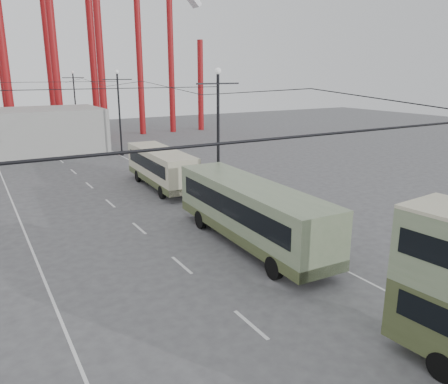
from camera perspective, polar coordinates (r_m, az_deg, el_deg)
ground at (r=14.93m, az=16.31°, el=-22.34°), size 160.00×160.00×0.00m
road_markings at (r=30.04m, az=-13.16°, el=-2.50°), size 12.52×120.00×0.01m
lamp_post_mid at (r=29.96m, az=-0.77°, el=7.04°), size 3.20×0.44×9.32m
lamp_post_far at (r=50.16m, az=-13.50°, el=9.95°), size 3.20×0.44×9.32m
lamp_post_distant at (r=71.43m, az=-18.86°, el=11.03°), size 3.20×0.44×9.32m
fairground_shed at (r=55.24m, az=-27.21°, el=6.88°), size 22.00×10.00×5.00m
single_decker_green at (r=23.20m, az=3.47°, el=-2.48°), size 3.11×12.01×3.37m
single_decker_cream at (r=35.38m, az=-8.22°, el=3.31°), size 2.94×9.99×3.07m
pedestrian at (r=23.72m, az=2.50°, el=-4.76°), size 0.65×0.45×1.69m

